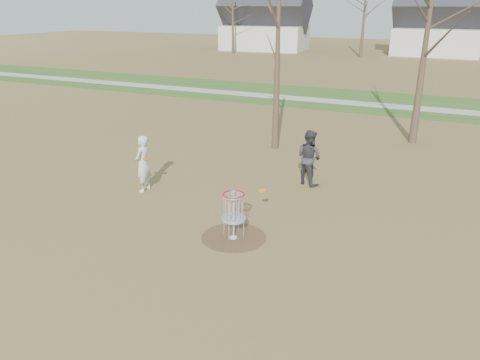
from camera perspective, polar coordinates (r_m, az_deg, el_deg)
name	(u,v)px	position (r m, az deg, el deg)	size (l,w,h in m)	color
ground	(234,237)	(13.03, -0.77, -6.99)	(160.00, 160.00, 0.00)	brown
green_band	(371,102)	(32.37, 15.64, 9.20)	(160.00, 8.00, 0.01)	#2D5119
footpath	(368,104)	(31.40, 15.32, 8.91)	(160.00, 1.50, 0.01)	#9E9E99
dirt_circle	(234,237)	(13.03, -0.77, -6.97)	(1.80, 1.80, 0.01)	#47331E
player_standing	(143,164)	(16.17, -11.74, 1.96)	(0.71, 0.47, 1.95)	silver
player_throwing	(309,157)	(16.64, 8.41, 2.75)	(0.96, 0.75, 1.97)	#313136
disc_grounded	(233,237)	(12.98, -0.83, -7.01)	(0.22, 0.22, 0.02)	white
discs_in_play	(203,174)	(14.54, -4.56, 0.70)	(4.57, 0.63, 0.32)	orange
disc_golf_basket	(234,207)	(12.63, -0.79, -3.32)	(0.64, 0.64, 1.35)	#9EA3AD
bare_trees	(428,12)	(46.31, 21.94, 18.46)	(52.62, 44.98, 9.00)	#382B1E
houses_row	(460,26)	(63.02, 25.22, 16.57)	(56.51, 10.01, 7.26)	silver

